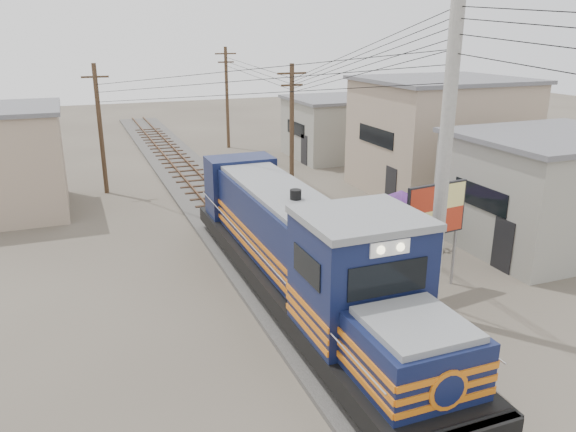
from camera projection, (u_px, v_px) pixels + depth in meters
name	position (u px, v px, depth m)	size (l,w,h in m)	color
ground	(324.00, 327.00, 17.07)	(120.00, 120.00, 0.00)	#473F35
ballast	(233.00, 224.00, 25.89)	(3.60, 70.00, 0.16)	#595651
track	(233.00, 221.00, 25.84)	(1.15, 70.00, 0.12)	#51331E
locomotive	(303.00, 253.00, 18.04)	(3.04, 16.57, 4.11)	black
utility_pole_main	(444.00, 160.00, 16.27)	(0.40, 0.40, 10.00)	#9E9B93
wooden_pole_mid	(292.00, 128.00, 29.86)	(1.60, 0.24, 7.00)	#4C3826
wooden_pole_far	(227.00, 96.00, 42.27)	(1.60, 0.24, 7.50)	#4C3826
wooden_pole_left	(100.00, 127.00, 30.12)	(1.60, 0.24, 7.00)	#4C3826
power_lines	(234.00, 58.00, 22.17)	(9.65, 19.00, 3.30)	black
shophouse_front	(549.00, 191.00, 22.95)	(7.35, 6.30, 4.70)	gray
shophouse_mid	(439.00, 135.00, 31.03)	(8.40, 7.35, 6.20)	gray
shophouse_back	(335.00, 127.00, 39.67)	(6.30, 6.30, 4.20)	gray
billboard	(436.00, 212.00, 18.67)	(2.46, 0.45, 3.82)	#99999E
market_umbrella	(401.00, 197.00, 22.78)	(2.77, 2.77, 2.45)	black
vendor	(364.00, 213.00, 25.29)	(0.57, 0.37, 1.56)	black
plant_nursery	(375.00, 241.00, 22.79)	(3.37, 3.10, 1.05)	#17511E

